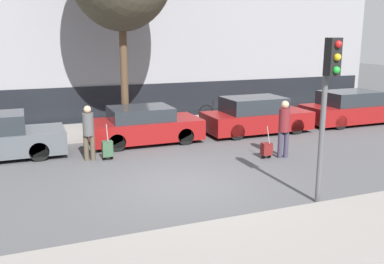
% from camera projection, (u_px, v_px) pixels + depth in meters
% --- Properties ---
extents(ground_plane, '(80.00, 80.00, 0.00)m').
position_uv_depth(ground_plane, '(184.00, 185.00, 11.12)').
color(ground_plane, '#4C4C4F').
extents(sidewalk_near, '(28.00, 2.50, 0.12)m').
position_uv_depth(sidewalk_near, '(257.00, 248.00, 7.71)').
color(sidewalk_near, gray).
rests_on(sidewalk_near, ground_plane).
extents(sidewalk_far, '(28.00, 3.00, 0.12)m').
position_uv_depth(sidewalk_far, '(124.00, 129.00, 17.45)').
color(sidewalk_far, gray).
rests_on(sidewalk_far, ground_plane).
extents(parked_car_1, '(3.95, 1.88, 1.31)m').
position_uv_depth(parked_car_1, '(144.00, 126.00, 15.37)').
color(parked_car_1, maroon).
rests_on(parked_car_1, ground_plane).
extents(parked_car_2, '(4.23, 1.81, 1.43)m').
position_uv_depth(parked_car_2, '(256.00, 116.00, 16.91)').
color(parked_car_2, maroon).
rests_on(parked_car_2, ground_plane).
extents(parked_car_3, '(4.41, 1.90, 1.43)m').
position_uv_depth(parked_car_3, '(352.00, 108.00, 18.72)').
color(parked_car_3, maroon).
rests_on(parked_car_3, ground_plane).
extents(pedestrian_left, '(0.34, 0.34, 1.72)m').
position_uv_depth(pedestrian_left, '(88.00, 130.00, 13.09)').
color(pedestrian_left, '#4C4233').
rests_on(pedestrian_left, ground_plane).
extents(trolley_left, '(0.34, 0.29, 1.15)m').
position_uv_depth(trolley_left, '(107.00, 149.00, 13.25)').
color(trolley_left, '#335138').
rests_on(trolley_left, ground_plane).
extents(pedestrian_right, '(0.35, 0.34, 1.82)m').
position_uv_depth(pedestrian_right, '(284.00, 125.00, 13.37)').
color(pedestrian_right, '#383347').
rests_on(pedestrian_right, ground_plane).
extents(trolley_right, '(0.34, 0.29, 1.04)m').
position_uv_depth(trolley_right, '(267.00, 149.00, 13.42)').
color(trolley_right, maroon).
rests_on(trolley_right, ground_plane).
extents(traffic_light, '(0.28, 0.47, 3.75)m').
position_uv_depth(traffic_light, '(328.00, 88.00, 9.28)').
color(traffic_light, '#515154').
rests_on(traffic_light, ground_plane).
extents(parked_bicycle, '(1.77, 0.06, 0.96)m').
position_uv_depth(parked_bicycle, '(217.00, 112.00, 18.93)').
color(parked_bicycle, black).
rests_on(parked_bicycle, sidewalk_far).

